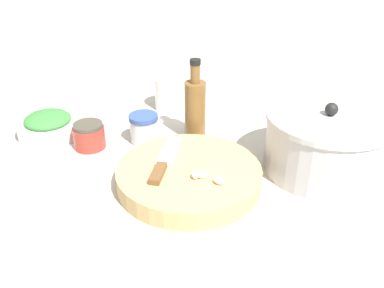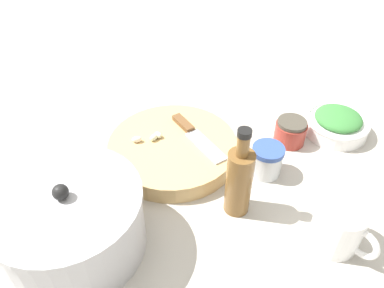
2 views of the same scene
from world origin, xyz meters
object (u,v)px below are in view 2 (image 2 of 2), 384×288
(stock_pot, at_px, (71,222))
(coffee_mug, at_px, (339,227))
(chef_knife, at_px, (194,135))
(herb_bowl, at_px, (337,123))
(garlic_cloves, at_px, (149,137))
(spice_jar, at_px, (267,161))
(honey_jar, at_px, (290,132))
(oil_bottle, at_px, (239,180))
(cutting_board, at_px, (173,149))

(stock_pot, bearing_deg, coffee_mug, -172.69)
(chef_knife, distance_m, herb_bowl, 0.38)
(chef_knife, xyz_separation_m, coffee_mug, (-0.30, 0.24, 0.00))
(garlic_cloves, bearing_deg, chef_knife, -165.70)
(chef_knife, height_order, stock_pot, stock_pot)
(coffee_mug, distance_m, stock_pot, 0.49)
(spice_jar, bearing_deg, herb_bowl, -136.99)
(stock_pot, bearing_deg, herb_bowl, -143.04)
(herb_bowl, height_order, honey_jar, honey_jar)
(chef_knife, relative_size, oil_bottle, 0.81)
(chef_knife, relative_size, honey_jar, 2.16)
(oil_bottle, distance_m, stock_pot, 0.33)
(stock_pot, bearing_deg, oil_bottle, -157.01)
(herb_bowl, bearing_deg, spice_jar, 43.01)
(cutting_board, bearing_deg, herb_bowl, -161.07)
(herb_bowl, xyz_separation_m, honey_jar, (0.12, 0.05, 0.00))
(herb_bowl, distance_m, coffee_mug, 0.36)
(chef_knife, height_order, oil_bottle, oil_bottle)
(chef_knife, xyz_separation_m, honey_jar, (-0.24, -0.06, -0.01))
(chef_knife, height_order, coffee_mug, coffee_mug)
(herb_bowl, relative_size, oil_bottle, 0.77)
(oil_bottle, bearing_deg, garlic_cloves, -34.87)
(chef_knife, bearing_deg, coffee_mug, 100.85)
(cutting_board, distance_m, herb_bowl, 0.43)
(herb_bowl, relative_size, spice_jar, 2.16)
(cutting_board, height_order, garlic_cloves, garlic_cloves)
(garlic_cloves, relative_size, oil_bottle, 0.35)
(cutting_board, relative_size, garlic_cloves, 4.26)
(cutting_board, distance_m, stock_pot, 0.31)
(chef_knife, bearing_deg, cutting_board, -9.43)
(herb_bowl, relative_size, stock_pot, 0.59)
(herb_bowl, height_order, stock_pot, stock_pot)
(garlic_cloves, xyz_separation_m, stock_pot, (0.09, 0.28, 0.02))
(cutting_board, bearing_deg, coffee_mug, 148.65)
(honey_jar, bearing_deg, spice_jar, 62.49)
(garlic_cloves, distance_m, coffee_mug, 0.46)
(cutting_board, relative_size, spice_jar, 4.14)
(cutting_board, bearing_deg, spice_jar, 171.27)
(spice_jar, bearing_deg, garlic_cloves, -7.45)
(honey_jar, bearing_deg, chef_knife, 13.86)
(coffee_mug, xyz_separation_m, oil_bottle, (0.19, -0.06, 0.04))
(cutting_board, xyz_separation_m, spice_jar, (-0.22, 0.03, 0.02))
(coffee_mug, height_order, stock_pot, stock_pot)
(honey_jar, relative_size, stock_pot, 0.29)
(garlic_cloves, relative_size, herb_bowl, 0.45)
(honey_jar, relative_size, oil_bottle, 0.37)
(stock_pot, bearing_deg, garlic_cloves, -107.31)
(honey_jar, bearing_deg, coffee_mug, 101.83)
(herb_bowl, xyz_separation_m, spice_jar, (0.19, 0.17, 0.01))
(cutting_board, distance_m, honey_jar, 0.30)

